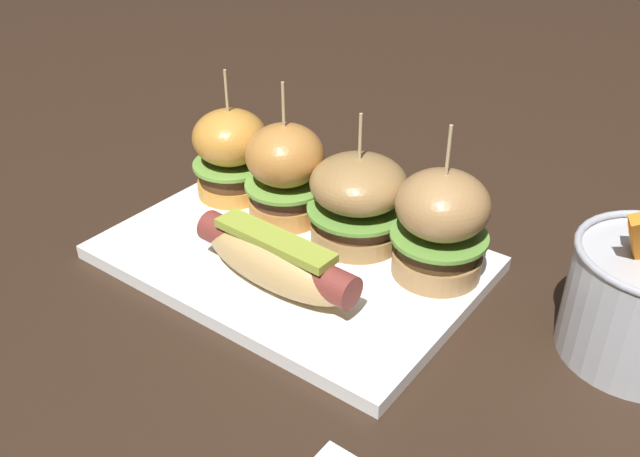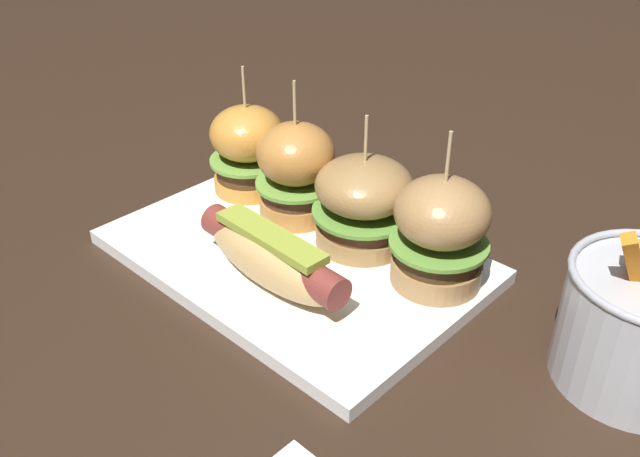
# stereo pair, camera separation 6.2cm
# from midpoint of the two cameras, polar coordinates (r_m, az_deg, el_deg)

# --- Properties ---
(ground_plane) EXTENTS (3.00, 3.00, 0.00)m
(ground_plane) POSITION_cam_midpoint_polar(r_m,az_deg,el_deg) (0.67, 0.46, -2.89)
(ground_plane) COLOR black
(platter_main) EXTENTS (0.35, 0.24, 0.01)m
(platter_main) POSITION_cam_midpoint_polar(r_m,az_deg,el_deg) (0.67, 0.46, -2.40)
(platter_main) COLOR white
(platter_main) RESTS_ON ground
(hot_dog) EXTENTS (0.17, 0.06, 0.05)m
(hot_dog) POSITION_cam_midpoint_polar(r_m,az_deg,el_deg) (0.61, -1.17, -2.48)
(hot_dog) COLOR tan
(hot_dog) RESTS_ON platter_main
(slider_far_left) EXTENTS (0.09, 0.09, 0.14)m
(slider_far_left) POSITION_cam_midpoint_polar(r_m,az_deg,el_deg) (0.75, -3.74, 6.67)
(slider_far_left) COLOR #C88533
(slider_far_left) RESTS_ON platter_main
(slider_center_left) EXTENTS (0.09, 0.09, 0.15)m
(slider_center_left) POSITION_cam_midpoint_polar(r_m,az_deg,el_deg) (0.70, 0.53, 4.84)
(slider_center_left) COLOR #B87837
(slider_center_left) RESTS_ON platter_main
(slider_center_right) EXTENTS (0.10, 0.10, 0.13)m
(slider_center_right) POSITION_cam_midpoint_polar(r_m,az_deg,el_deg) (0.66, 6.39, 2.17)
(slider_center_right) COLOR olive
(slider_center_right) RESTS_ON platter_main
(slider_far_right) EXTENTS (0.09, 0.09, 0.15)m
(slider_far_right) POSITION_cam_midpoint_polar(r_m,az_deg,el_deg) (0.61, 12.95, -0.35)
(slider_far_right) COLOR #A37848
(slider_far_right) RESTS_ON platter_main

